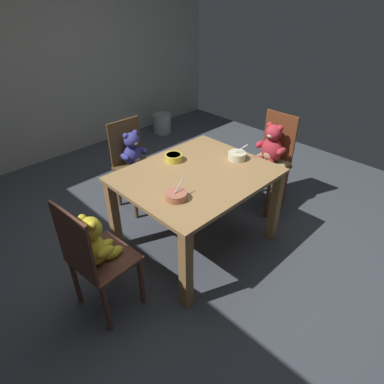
{
  "coord_description": "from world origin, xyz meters",
  "views": [
    {
      "loc": [
        -1.64,
        -1.6,
        2.03
      ],
      "look_at": [
        0.0,
        0.05,
        0.51
      ],
      "focal_mm": 30.97,
      "sensor_mm": 36.0,
      "label": 1
    }
  ],
  "objects": [
    {
      "name": "ground_plane",
      "position": [
        0.0,
        0.0,
        -0.02
      ],
      "size": [
        5.2,
        5.2,
        0.04
      ],
      "color": "#3D4149"
    },
    {
      "name": "wall_rear",
      "position": [
        0.0,
        2.56,
        1.43
      ],
      "size": [
        5.2,
        0.08,
        2.85
      ],
      "primitive_type": "cube",
      "color": "#95988F",
      "rests_on": "ground_plane"
    },
    {
      "name": "dining_table",
      "position": [
        0.0,
        0.0,
        0.59
      ],
      "size": [
        1.19,
        0.98,
        0.71
      ],
      "color": "#9B7446",
      "rests_on": "ground_plane"
    },
    {
      "name": "teddy_chair_near_right",
      "position": [
        0.96,
        -0.07,
        0.58
      ],
      "size": [
        0.39,
        0.38,
        0.95
      ],
      "rotation": [
        0.0,
        0.0,
        3.17
      ],
      "color": "brown",
      "rests_on": "ground_plane"
    },
    {
      "name": "teddy_chair_near_left",
      "position": [
        -0.97,
        -0.04,
        0.55
      ],
      "size": [
        0.4,
        0.44,
        0.92
      ],
      "rotation": [
        0.0,
        0.0,
        0.08
      ],
      "color": "brown",
      "rests_on": "ground_plane"
    },
    {
      "name": "teddy_chair_far_center",
      "position": [
        0.0,
        0.86,
        0.55
      ],
      "size": [
        0.39,
        0.37,
        0.9
      ],
      "rotation": [
        0.0,
        0.0,
        -1.6
      ],
      "color": "brown",
      "rests_on": "ground_plane"
    },
    {
      "name": "porridge_bowl_cream_near_right",
      "position": [
        0.42,
        -0.07,
        0.75
      ],
      "size": [
        0.15,
        0.15,
        0.14
      ],
      "color": "beige",
      "rests_on": "dining_table"
    },
    {
      "name": "porridge_bowl_yellow_far_center",
      "position": [
        0.02,
        0.29,
        0.74
      ],
      "size": [
        0.15,
        0.15,
        0.06
      ],
      "color": "yellow",
      "rests_on": "dining_table"
    },
    {
      "name": "porridge_bowl_terracotta_near_left",
      "position": [
        -0.36,
        -0.15,
        0.74
      ],
      "size": [
        0.17,
        0.16,
        0.13
      ],
      "color": "#B66951",
      "rests_on": "dining_table"
    },
    {
      "name": "metal_pail",
      "position": [
        1.44,
        2.15,
        0.15
      ],
      "size": [
        0.28,
        0.28,
        0.29
      ],
      "primitive_type": "cylinder",
      "color": "#93969B",
      "rests_on": "ground_plane"
    }
  ]
}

